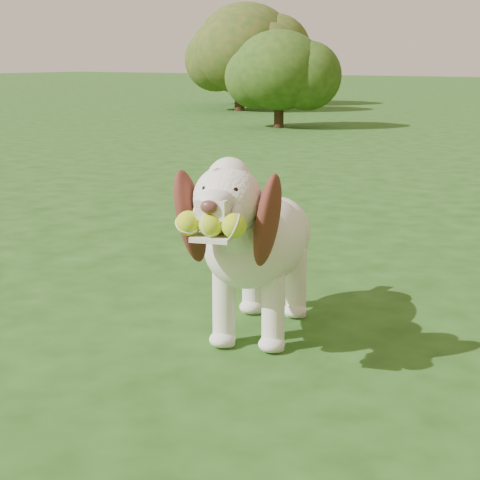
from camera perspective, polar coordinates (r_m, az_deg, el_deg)
The scene contains 5 objects.
ground at distance 2.78m, azimuth -1.33°, elevation -8.34°, with size 80.00×80.00×0.00m, color #1E4012.
dog at distance 2.87m, azimuth 1.17°, elevation 0.18°, with size 0.58×1.06×0.70m.
shrub_a at distance 11.77m, azimuth 2.81°, elevation 11.96°, with size 1.35×1.35×1.40m.
shrub_g at distance 17.60m, azimuth 0.45°, elevation 13.72°, with size 2.08×2.08×2.15m.
shrub_e at distance 15.52m, azimuth -0.04°, elevation 13.19°, with size 1.79×1.79×1.85m.
Camera 1 is at (1.48, -2.13, 1.01)m, focal length 60.00 mm.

